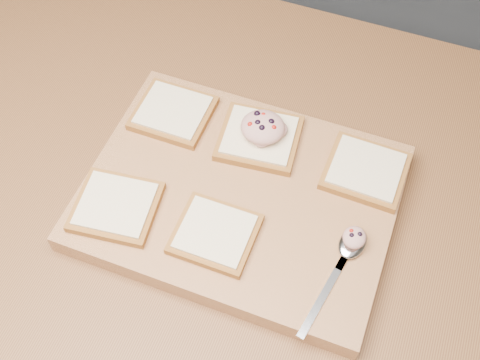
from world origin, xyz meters
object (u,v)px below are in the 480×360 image
(bread_far_center, at_px, (259,138))
(cutting_board, at_px, (240,197))
(spoon, at_px, (348,250))
(tuna_salad_dollop, at_px, (263,127))

(bread_far_center, bearing_deg, cutting_board, -87.16)
(cutting_board, height_order, spoon, spoon)
(spoon, bearing_deg, bread_far_center, 142.71)
(cutting_board, height_order, bread_far_center, bread_far_center)
(bread_far_center, relative_size, tuna_salad_dollop, 1.94)
(spoon, bearing_deg, tuna_salad_dollop, 141.46)
(cutting_board, bearing_deg, tuna_salad_dollop, 90.49)
(spoon, bearing_deg, cutting_board, 166.94)
(bread_far_center, height_order, tuna_salad_dollop, tuna_salad_dollop)
(bread_far_center, distance_m, spoon, 0.23)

